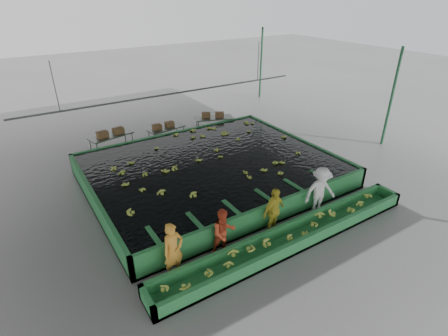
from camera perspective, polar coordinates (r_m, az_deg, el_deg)
ground at (r=14.16m, az=1.09°, el=-4.38°), size 80.00×80.00×0.00m
shed_roof at (r=12.29m, az=1.30°, el=15.85°), size 20.00×22.00×0.04m
shed_posts at (r=13.02m, az=1.18°, el=5.01°), size 20.00×22.00×5.00m
flotation_tank at (r=15.05m, az=-2.04°, el=-0.38°), size 10.00×8.00×0.90m
tank_water at (r=14.87m, az=-2.07°, el=0.98°), size 9.70×7.70×0.00m
sorting_trough at (r=11.74m, az=11.00°, el=-11.09°), size 10.00×1.00×0.50m
cableway_rail at (r=17.03m, az=-8.32°, el=11.94°), size 0.08×0.08×14.00m
rail_hanger_left at (r=15.50m, az=-25.92°, el=11.83°), size 0.04×0.04×2.00m
rail_hanger_right at (r=19.34m, az=5.61°, el=16.96°), size 0.04×0.04×2.00m
worker_a at (r=10.19m, az=-8.27°, el=-13.18°), size 0.70×0.51×1.75m
worker_b at (r=10.83m, az=-0.04°, el=-10.49°), size 0.85×0.70×1.61m
worker_c at (r=11.76m, az=8.12°, el=-7.03°), size 1.08×0.62×1.72m
worker_d at (r=13.04m, az=15.43°, el=-3.70°), size 1.34×0.96×1.87m
packing_table_left at (r=18.42m, az=-17.79°, el=3.77°), size 2.25×1.28×0.96m
packing_table_mid at (r=18.93m, az=-9.31°, el=5.26°), size 2.04×1.06×0.88m
packing_table_right at (r=20.02m, az=-1.63°, el=6.97°), size 2.26×1.51×0.96m
box_stack_left at (r=18.21m, az=-17.98°, el=5.11°), size 1.37×0.52×0.29m
box_stack_mid at (r=18.79m, az=-9.84°, el=6.50°), size 1.18×0.37×0.25m
box_stack_right at (r=19.91m, az=-1.85°, el=8.32°), size 1.25×0.88×0.27m
floating_bananas at (r=15.49m, az=-3.57°, el=2.09°), size 8.78×5.98×0.12m
trough_bananas at (r=11.65m, az=11.07°, el=-10.51°), size 9.26×0.62×0.12m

